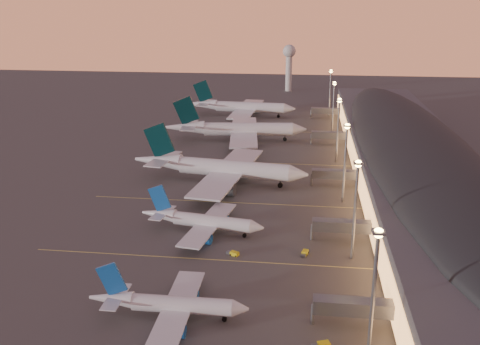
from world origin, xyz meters
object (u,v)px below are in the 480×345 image
at_px(baggage_tug_d, 305,253).
at_px(airliner_wide_mid, 236,129).
at_px(airliner_wide_near, 219,168).
at_px(radar_tower, 289,60).
at_px(baggage_tug_c, 233,253).
at_px(baggage_tug_a, 322,345).
at_px(baggage_tug_b, 323,304).
at_px(airliner_wide_far, 241,107).
at_px(airliner_narrow_south, 168,304).
at_px(airliner_narrow_north, 202,221).

bearing_deg(baggage_tug_d, airliner_wide_mid, 30.16).
height_order(airliner_wide_near, airliner_wide_mid, airliner_wide_mid).
bearing_deg(radar_tower, baggage_tug_c, -90.86).
xyz_separation_m(baggage_tug_a, baggage_tug_b, (0.59, 14.39, -0.02)).
height_order(baggage_tug_a, baggage_tug_b, baggage_tug_a).
relative_size(radar_tower, baggage_tug_c, 9.33).
relative_size(baggage_tug_b, baggage_tug_c, 0.96).
relative_size(radar_tower, baggage_tug_b, 9.71).
bearing_deg(airliner_wide_near, baggage_tug_a, -61.39).
height_order(airliner_wide_near, baggage_tug_b, airliner_wide_near).
bearing_deg(baggage_tug_d, baggage_tug_b, -156.08).
distance_m(airliner_wide_near, baggage_tug_a, 98.43).
bearing_deg(baggage_tug_a, airliner_wide_far, 80.62).
bearing_deg(airliner_wide_mid, baggage_tug_c, -89.04).
height_order(airliner_wide_mid, radar_tower, radar_tower).
bearing_deg(airliner_narrow_south, airliner_wide_far, 92.42).
relative_size(airliner_narrow_north, airliner_wide_mid, 0.55).
xyz_separation_m(airliner_narrow_south, baggage_tug_d, (27.36, 31.90, -2.62)).
height_order(airliner_narrow_south, radar_tower, radar_tower).
distance_m(airliner_wide_far, baggage_tug_a, 210.56).
relative_size(airliner_wide_far, baggage_tug_c, 17.74).
bearing_deg(baggage_tug_c, radar_tower, 114.73).
bearing_deg(baggage_tug_d, radar_tower, 17.20).
height_order(radar_tower, baggage_tug_d, radar_tower).
distance_m(airliner_wide_far, baggage_tug_c, 171.85).
bearing_deg(baggage_tug_d, baggage_tug_c, 111.17).
bearing_deg(airliner_narrow_south, airliner_wide_near, 91.95).
height_order(airliner_wide_near, airliner_wide_far, airliner_wide_near).
relative_size(airliner_narrow_south, airliner_wide_far, 0.54).
height_order(airliner_wide_far, baggage_tug_a, airliner_wide_far).
relative_size(airliner_narrow_north, baggage_tug_d, 10.12).
xyz_separation_m(airliner_wide_near, airliner_wide_far, (-6.45, 114.43, -0.21)).
relative_size(airliner_wide_near, airliner_wide_mid, 0.98).
bearing_deg(airliner_wide_mid, airliner_narrow_north, -94.03).
distance_m(airliner_narrow_south, airliner_wide_mid, 145.31).
xyz_separation_m(baggage_tug_a, baggage_tug_d, (-3.53, 38.06, -0.01)).
relative_size(airliner_wide_near, radar_tower, 1.98).
relative_size(radar_tower, baggage_tug_d, 9.12).
bearing_deg(baggage_tug_a, baggage_tug_d, 74.70).
xyz_separation_m(radar_tower, baggage_tug_d, (14.22, -259.49, -21.42)).
bearing_deg(baggage_tug_a, baggage_tug_b, 67.07).
distance_m(airliner_wide_far, radar_tower, 95.45).
distance_m(airliner_wide_mid, baggage_tug_b, 141.91).
xyz_separation_m(radar_tower, baggage_tug_c, (-3.94, -261.76, -21.43)).
xyz_separation_m(airliner_narrow_south, baggage_tug_a, (30.89, -6.16, -2.61)).
relative_size(airliner_narrow_north, airliner_wide_near, 0.56).
height_order(airliner_narrow_south, airliner_narrow_north, airliner_narrow_north).
height_order(airliner_narrow_north, baggage_tug_b, airliner_narrow_north).
xyz_separation_m(airliner_narrow_north, baggage_tug_b, (32.91, -34.43, -2.89)).
bearing_deg(airliner_narrow_south, baggage_tug_c, 72.29).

